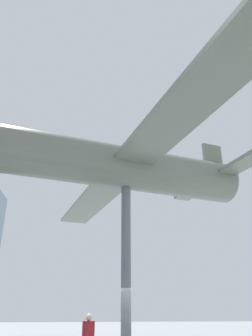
{
  "coord_description": "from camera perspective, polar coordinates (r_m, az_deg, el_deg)",
  "views": [
    {
      "loc": [
        -13.88,
        1.53,
        1.72
      ],
      "look_at": [
        0.0,
        0.0,
        7.76
      ],
      "focal_mm": 35.0,
      "sensor_mm": 36.0,
      "label": 1
    }
  ],
  "objects": [
    {
      "name": "suspended_airplane",
      "position": [
        15.14,
        -0.88,
        0.18
      ],
      "size": [
        21.3,
        13.17,
        3.13
      ],
      "rotation": [
        0.0,
        0.0,
        0.26
      ],
      "color": "slate",
      "rests_on": "support_pylon_central"
    },
    {
      "name": "support_pylon_central",
      "position": [
        14.06,
        0.0,
        -16.61
      ],
      "size": [
        0.41,
        0.41,
        6.76
      ],
      "color": "slate",
      "rests_on": "ground_plane"
    },
    {
      "name": "visitor_person",
      "position": [
        12.93,
        -6.6,
        -26.92
      ],
      "size": [
        0.44,
        0.44,
        1.57
      ],
      "rotation": [
        0.0,
        0.0,
        5.5
      ],
      "color": "#383842",
      "rests_on": "ground_plane"
    }
  ]
}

